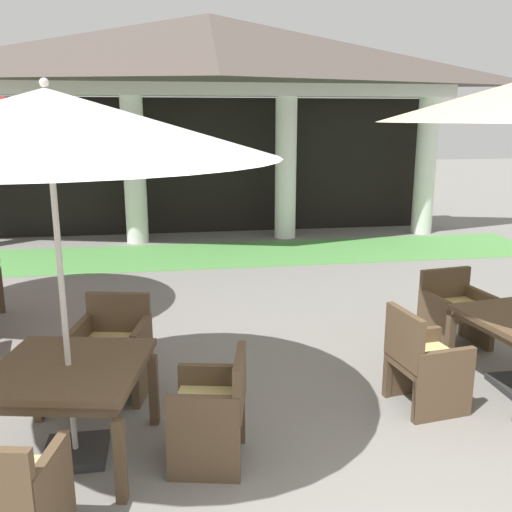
# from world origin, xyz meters

# --- Properties ---
(background_pavilion) EXTENTS (10.23, 2.84, 4.32)m
(background_pavilion) POSITION_xyz_m (0.00, 9.29, 3.34)
(background_pavilion) COLOR white
(background_pavilion) RESTS_ON ground
(lawn_strip) EXTENTS (12.03, 1.99, 0.01)m
(lawn_strip) POSITION_xyz_m (0.00, 7.87, 0.00)
(lawn_strip) COLOR #519347
(lawn_strip) RESTS_ON ground
(patio_table_mid_left) EXTENTS (1.22, 1.22, 0.73)m
(patio_table_mid_left) POSITION_xyz_m (-1.62, 1.77, 0.63)
(patio_table_mid_left) COLOR brown
(patio_table_mid_left) RESTS_ON ground
(patio_umbrella_mid_left) EXTENTS (3.00, 3.00, 2.66)m
(patio_umbrella_mid_left) POSITION_xyz_m (-1.62, 1.77, 2.37)
(patio_umbrella_mid_left) COLOR #2D2D2D
(patio_umbrella_mid_left) RESTS_ON ground
(patio_chair_mid_left_north) EXTENTS (0.71, 0.69, 0.86)m
(patio_chair_mid_left_north) POSITION_xyz_m (-1.41, 2.77, 0.41)
(patio_chair_mid_left_north) COLOR brown
(patio_chair_mid_left_north) RESTS_ON ground
(patio_chair_mid_left_east) EXTENTS (0.61, 0.64, 0.82)m
(patio_chair_mid_left_east) POSITION_xyz_m (-0.62, 1.57, 0.39)
(patio_chair_mid_left_east) COLOR brown
(patio_chair_mid_left_east) RESTS_ON ground
(patio_chair_mid_left_south) EXTENTS (0.64, 0.59, 0.83)m
(patio_chair_mid_left_south) POSITION_xyz_m (-1.82, 0.78, 0.41)
(patio_chair_mid_left_south) COLOR brown
(patio_chair_mid_left_south) RESTS_ON ground
(patio_chair_mid_right_west) EXTENTS (0.61, 0.61, 0.88)m
(patio_chair_mid_right_west) POSITION_xyz_m (1.21, 2.08, 0.39)
(patio_chair_mid_right_west) COLOR brown
(patio_chair_mid_right_west) RESTS_ON ground
(patio_chair_mid_right_north) EXTENTS (0.69, 0.61, 0.81)m
(patio_chair_mid_right_north) POSITION_xyz_m (2.14, 3.30, 0.39)
(patio_chair_mid_right_north) COLOR brown
(patio_chair_mid_right_north) RESTS_ON ground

